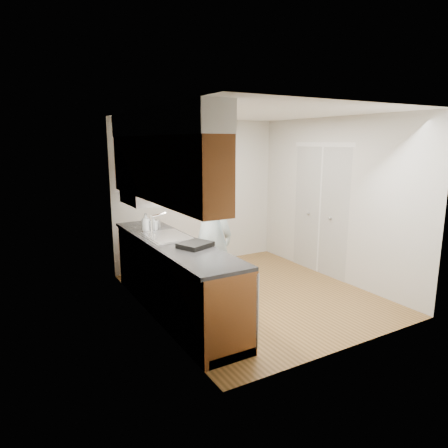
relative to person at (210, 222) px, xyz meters
name	(u,v)px	position (x,y,z in m)	size (l,w,h in m)	color
floor	(253,294)	(0.60, -0.16, -1.08)	(3.50, 3.50, 0.00)	olive
ceiling	(256,113)	(0.60, -0.16, 1.42)	(3.50, 3.50, 0.00)	white
wall_left	(149,218)	(-0.90, -0.16, 0.17)	(0.02, 3.50, 2.50)	beige
wall_right	(335,200)	(2.10, -0.16, 0.17)	(0.02, 3.50, 2.50)	beige
wall_back	(198,193)	(0.60, 1.59, 0.17)	(3.00, 0.02, 2.50)	beige
counter	(174,275)	(-0.60, -0.16, -0.59)	(0.64, 2.80, 1.30)	brown
upper_cabinets	(159,158)	(-0.73, -0.11, 0.87)	(0.47, 2.80, 1.21)	brown
closet_door	(320,211)	(2.09, 0.14, -0.06)	(0.02, 1.22, 2.05)	silver
floor_mat	(211,298)	(0.00, 0.00, -1.07)	(0.51, 0.86, 0.02)	#565658
person	(210,222)	(0.00, 0.00, 0.00)	(0.75, 0.50, 2.13)	#97AFB8
soap_bottle_a	(145,222)	(-0.73, 0.48, -0.01)	(0.10, 0.10, 0.25)	silver
soap_bottle_b	(153,223)	(-0.61, 0.52, -0.04)	(0.09, 0.09, 0.19)	silver
soap_bottle_c	(146,220)	(-0.60, 0.87, -0.06)	(0.13, 0.13, 0.17)	silver
steel_can	(159,224)	(-0.50, 0.60, -0.09)	(0.06, 0.06, 0.11)	#A5A5AA
dish_rack	(195,245)	(-0.51, -0.58, -0.11)	(0.35, 0.30, 0.06)	black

